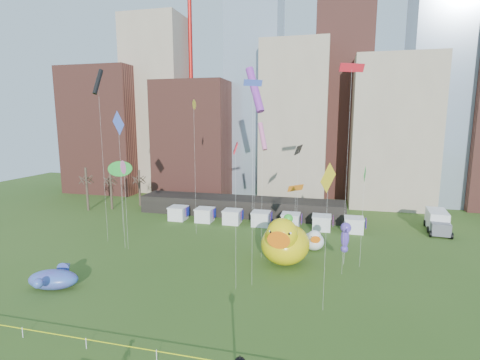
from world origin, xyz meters
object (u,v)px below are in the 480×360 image
(big_duck, at_px, (285,242))
(box_truck, at_px, (437,221))
(whale_inflatable, at_px, (54,278))
(small_duck, at_px, (314,240))
(seahorse_green, at_px, (289,225))
(seahorse_purple, at_px, (345,235))

(big_duck, distance_m, box_truck, 29.38)
(whale_inflatable, bearing_deg, box_truck, 22.90)
(small_duck, bearing_deg, box_truck, 26.34)
(big_duck, height_order, small_duck, big_duck)
(seahorse_green, distance_m, whale_inflatable, 27.82)
(seahorse_green, relative_size, seahorse_purple, 1.04)
(small_duck, height_order, box_truck, box_truck)
(small_duck, distance_m, whale_inflatable, 31.83)
(seahorse_green, xyz_separation_m, box_truck, (21.98, 16.23, -2.42))
(big_duck, bearing_deg, whale_inflatable, -148.06)
(big_duck, xyz_separation_m, seahorse_purple, (7.15, 1.71, 0.89))
(box_truck, bearing_deg, big_duck, -133.14)
(whale_inflatable, bearing_deg, big_duck, 15.90)
(small_duck, height_order, seahorse_green, seahorse_green)
(seahorse_green, bearing_deg, whale_inflatable, -124.95)
(small_duck, xyz_separation_m, seahorse_purple, (3.88, -4.17, 2.38))
(seahorse_green, xyz_separation_m, whale_inflatable, (-23.02, -15.33, -3.01))
(seahorse_purple, bearing_deg, whale_inflatable, -170.07)
(small_duck, distance_m, box_truck, 23.13)
(whale_inflatable, relative_size, box_truck, 0.86)
(seahorse_purple, distance_m, whale_inflatable, 33.25)
(big_duck, height_order, box_truck, big_duck)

